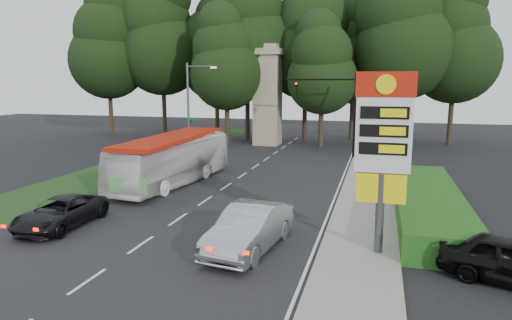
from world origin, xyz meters
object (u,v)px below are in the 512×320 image
(streetlight_signs, at_px, (190,105))
(sedan_silver, at_px, (250,228))
(transit_bus, at_px, (173,160))
(suv_charcoal, at_px, (61,212))
(monument, at_px, (268,95))
(gas_station_pylon, at_px, (383,139))
(traffic_signal_mast, at_px, (339,103))

(streetlight_signs, distance_m, sedan_silver, 23.97)
(transit_bus, height_order, suv_charcoal, transit_bus)
(monument, bearing_deg, suv_charcoal, -95.31)
(sedan_silver, bearing_deg, gas_station_pylon, 17.19)
(monument, bearing_deg, gas_station_pylon, -68.20)
(transit_bus, distance_m, suv_charcoal, 9.35)
(gas_station_pylon, bearing_deg, suv_charcoal, -178.67)
(streetlight_signs, relative_size, monument, 0.80)
(monument, height_order, suv_charcoal, monument)
(gas_station_pylon, distance_m, transit_bus, 15.79)
(suv_charcoal, bearing_deg, streetlight_signs, 95.93)
(gas_station_pylon, height_order, monument, monument)
(sedan_silver, distance_m, suv_charcoal, 9.00)
(streetlight_signs, distance_m, monument, 9.44)
(traffic_signal_mast, xyz_separation_m, transit_bus, (-9.18, -13.08, -3.13))
(gas_station_pylon, distance_m, monument, 30.17)
(gas_station_pylon, xyz_separation_m, monument, (-11.20, 28.01, 0.66))
(transit_bus, bearing_deg, traffic_signal_mast, 61.01)
(streetlight_signs, height_order, sedan_silver, streetlight_signs)
(monument, bearing_deg, transit_bus, -94.49)
(streetlight_signs, relative_size, transit_bus, 0.72)
(gas_station_pylon, distance_m, traffic_signal_mast, 22.29)
(gas_station_pylon, height_order, sedan_silver, gas_station_pylon)
(sedan_silver, bearing_deg, monument, 110.21)
(gas_station_pylon, xyz_separation_m, sedan_silver, (-4.85, -0.80, -3.57))
(streetlight_signs, bearing_deg, transit_bus, -72.55)
(transit_bus, relative_size, suv_charcoal, 2.29)
(streetlight_signs, height_order, transit_bus, streetlight_signs)
(traffic_signal_mast, xyz_separation_m, monument, (-7.68, 6.00, 0.43))
(streetlight_signs, bearing_deg, suv_charcoal, -83.40)
(transit_bus, relative_size, sedan_silver, 2.08)
(monument, bearing_deg, streetlight_signs, -121.97)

